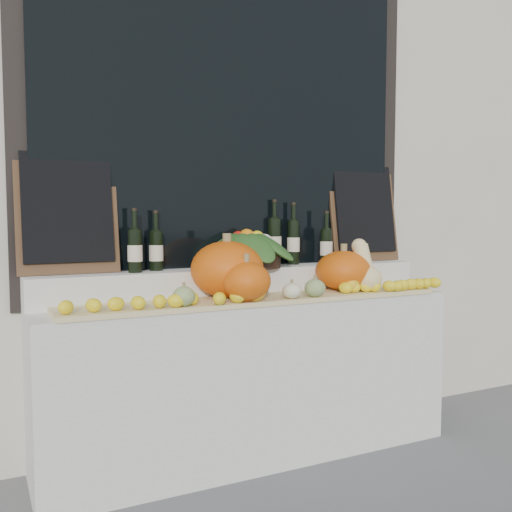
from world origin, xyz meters
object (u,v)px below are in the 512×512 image
pumpkin_left (227,269)px  wine_bottle_tall (274,241)px  produce_bowl (247,249)px  pumpkin_right (344,270)px  butternut_squash (366,270)px

pumpkin_left → wine_bottle_tall: wine_bottle_tall is taller
produce_bowl → wine_bottle_tall: size_ratio=1.52×
pumpkin_right → produce_bowl: (-0.51, 0.22, 0.13)m
butternut_squash → produce_bowl: produce_bowl is taller
pumpkin_left → produce_bowl: produce_bowl is taller
pumpkin_right → produce_bowl: size_ratio=0.54×
produce_bowl → pumpkin_right: bearing=-23.0°
butternut_squash → wine_bottle_tall: (-0.40, 0.37, 0.16)m
pumpkin_right → butternut_squash: bearing=-39.2°
produce_bowl → wine_bottle_tall: wine_bottle_tall is taller
pumpkin_left → wine_bottle_tall: (0.42, 0.25, 0.13)m
pumpkin_right → butternut_squash: size_ratio=1.08×
wine_bottle_tall → butternut_squash: bearing=-42.8°
pumpkin_right → wine_bottle_tall: wine_bottle_tall is taller
pumpkin_right → butternut_squash: 0.13m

